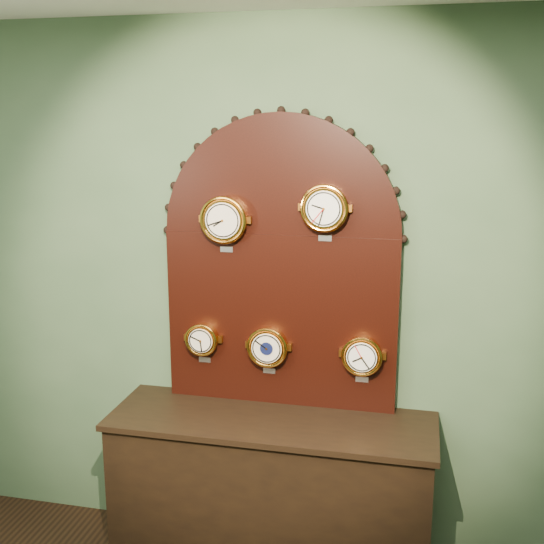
% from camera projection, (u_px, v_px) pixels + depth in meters
% --- Properties ---
extents(wall_back, '(4.00, 0.00, 4.00)m').
position_uv_depth(wall_back, '(283.00, 295.00, 3.50)').
color(wall_back, '#446042').
rests_on(wall_back, ground).
extents(shop_counter, '(1.60, 0.50, 0.80)m').
position_uv_depth(shop_counter, '(271.00, 496.00, 3.47)').
color(shop_counter, black).
rests_on(shop_counter, ground_plane).
extents(display_board, '(1.26, 0.06, 1.53)m').
position_uv_depth(display_board, '(281.00, 254.00, 3.40)').
color(display_board, black).
rests_on(display_board, shop_counter).
extents(roman_clock, '(0.24, 0.08, 0.29)m').
position_uv_depth(roman_clock, '(224.00, 220.00, 3.36)').
color(roman_clock, orange).
rests_on(roman_clock, display_board).
extents(arabic_clock, '(0.23, 0.08, 0.28)m').
position_uv_depth(arabic_clock, '(325.00, 208.00, 3.23)').
color(arabic_clock, orange).
rests_on(arabic_clock, display_board).
extents(hygrometer, '(0.17, 0.08, 0.23)m').
position_uv_depth(hygrometer, '(202.00, 339.00, 3.53)').
color(hygrometer, orange).
rests_on(hygrometer, display_board).
extents(barometer, '(0.21, 0.08, 0.26)m').
position_uv_depth(barometer, '(268.00, 347.00, 3.46)').
color(barometer, orange).
rests_on(barometer, display_board).
extents(tide_clock, '(0.20, 0.08, 0.26)m').
position_uv_depth(tide_clock, '(362.00, 356.00, 3.36)').
color(tide_clock, orange).
rests_on(tide_clock, display_board).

